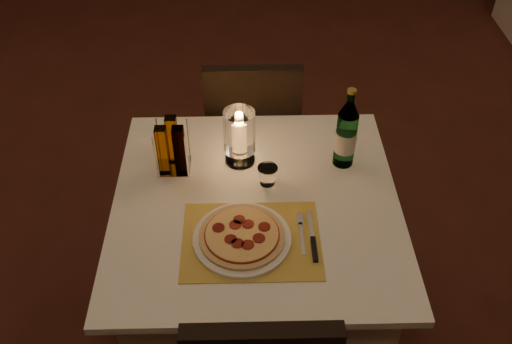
{
  "coord_description": "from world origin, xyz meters",
  "views": [
    {
      "loc": [
        -0.01,
        -2.14,
        2.15
      ],
      "look_at": [
        0.03,
        -0.71,
        0.86
      ],
      "focal_mm": 40.0,
      "sensor_mm": 36.0,
      "label": 1
    }
  ],
  "objects_px": {
    "pizza": "(242,235)",
    "hurricane_candle": "(239,133)",
    "water_bottle": "(346,135)",
    "tumbler": "(268,175)",
    "plate": "(242,238)",
    "main_table": "(256,267)",
    "chair_far": "(252,122)"
  },
  "relations": [
    {
      "from": "hurricane_candle",
      "to": "tumbler",
      "type": "bearing_deg",
      "value": -51.88
    },
    {
      "from": "pizza",
      "to": "tumbler",
      "type": "xyz_separation_m",
      "value": [
        0.09,
        0.27,
        0.01
      ]
    },
    {
      "from": "tumbler",
      "to": "hurricane_candle",
      "type": "height_order",
      "value": "hurricane_candle"
    },
    {
      "from": "main_table",
      "to": "tumbler",
      "type": "bearing_deg",
      "value": 65.37
    },
    {
      "from": "pizza",
      "to": "hurricane_candle",
      "type": "xyz_separation_m",
      "value": [
        -0.01,
        0.4,
        0.1
      ]
    },
    {
      "from": "chair_far",
      "to": "hurricane_candle",
      "type": "distance_m",
      "value": 0.59
    },
    {
      "from": "main_table",
      "to": "pizza",
      "type": "xyz_separation_m",
      "value": [
        -0.05,
        -0.18,
        0.39
      ]
    },
    {
      "from": "pizza",
      "to": "water_bottle",
      "type": "height_order",
      "value": "water_bottle"
    },
    {
      "from": "hurricane_candle",
      "to": "pizza",
      "type": "bearing_deg",
      "value": -89.19
    },
    {
      "from": "water_bottle",
      "to": "tumbler",
      "type": "bearing_deg",
      "value": -159.69
    },
    {
      "from": "pizza",
      "to": "water_bottle",
      "type": "distance_m",
      "value": 0.55
    },
    {
      "from": "pizza",
      "to": "hurricane_candle",
      "type": "height_order",
      "value": "hurricane_candle"
    },
    {
      "from": "plate",
      "to": "pizza",
      "type": "distance_m",
      "value": 0.02
    },
    {
      "from": "hurricane_candle",
      "to": "main_table",
      "type": "bearing_deg",
      "value": -75.78
    },
    {
      "from": "main_table",
      "to": "pizza",
      "type": "bearing_deg",
      "value": -105.52
    },
    {
      "from": "chair_far",
      "to": "pizza",
      "type": "height_order",
      "value": "chair_far"
    },
    {
      "from": "chair_far",
      "to": "pizza",
      "type": "distance_m",
      "value": 0.92
    },
    {
      "from": "main_table",
      "to": "chair_far",
      "type": "xyz_separation_m",
      "value": [
        -0.0,
        0.71,
        0.18
      ]
    },
    {
      "from": "chair_far",
      "to": "plate",
      "type": "distance_m",
      "value": 0.92
    },
    {
      "from": "pizza",
      "to": "water_bottle",
      "type": "relative_size",
      "value": 0.86
    },
    {
      "from": "tumbler",
      "to": "hurricane_candle",
      "type": "bearing_deg",
      "value": 128.12
    },
    {
      "from": "plate",
      "to": "pizza",
      "type": "relative_size",
      "value": 1.14
    },
    {
      "from": "main_table",
      "to": "hurricane_candle",
      "type": "relative_size",
      "value": 4.49
    },
    {
      "from": "chair_far",
      "to": "water_bottle",
      "type": "distance_m",
      "value": 0.69
    },
    {
      "from": "water_bottle",
      "to": "main_table",
      "type": "bearing_deg",
      "value": -148.78
    },
    {
      "from": "plate",
      "to": "hurricane_candle",
      "type": "relative_size",
      "value": 1.44
    },
    {
      "from": "main_table",
      "to": "tumbler",
      "type": "distance_m",
      "value": 0.42
    },
    {
      "from": "main_table",
      "to": "plate",
      "type": "xyz_separation_m",
      "value": [
        -0.05,
        -0.18,
        0.38
      ]
    },
    {
      "from": "main_table",
      "to": "plate",
      "type": "height_order",
      "value": "plate"
    },
    {
      "from": "main_table",
      "to": "chair_far",
      "type": "relative_size",
      "value": 1.11
    },
    {
      "from": "main_table",
      "to": "hurricane_candle",
      "type": "bearing_deg",
      "value": 104.22
    },
    {
      "from": "chair_far",
      "to": "plate",
      "type": "xyz_separation_m",
      "value": [
        -0.05,
        -0.89,
        0.2
      ]
    }
  ]
}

